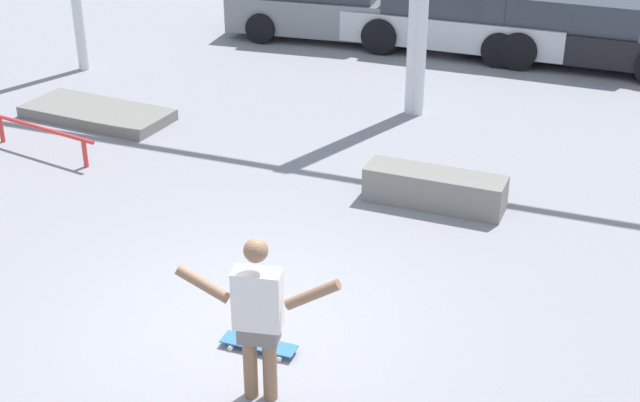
{
  "coord_description": "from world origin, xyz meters",
  "views": [
    {
      "loc": [
        3.57,
        -6.92,
        5.29
      ],
      "look_at": [
        0.28,
        1.57,
        0.75
      ],
      "focal_mm": 50.0,
      "sensor_mm": 36.0,
      "label": 1
    }
  ],
  "objects_px": {
    "skateboarder": "(258,314)",
    "grind_box": "(435,189)",
    "parked_car_black": "(580,30)",
    "parked_car_silver": "(457,17)",
    "parked_car_grey": "(331,4)",
    "grind_rail": "(40,132)",
    "skateboard": "(259,344)",
    "manual_pad": "(97,113)"
  },
  "relations": [
    {
      "from": "skateboard",
      "to": "grind_box",
      "type": "relative_size",
      "value": 0.42
    },
    {
      "from": "manual_pad",
      "to": "parked_car_grey",
      "type": "bearing_deg",
      "value": 72.34
    },
    {
      "from": "grind_box",
      "to": "parked_car_silver",
      "type": "bearing_deg",
      "value": 101.32
    },
    {
      "from": "parked_car_silver",
      "to": "parked_car_black",
      "type": "height_order",
      "value": "parked_car_black"
    },
    {
      "from": "grind_rail",
      "to": "grind_box",
      "type": "bearing_deg",
      "value": 4.52
    },
    {
      "from": "skateboarder",
      "to": "grind_box",
      "type": "xyz_separation_m",
      "value": [
        0.48,
        4.42,
        -0.68
      ]
    },
    {
      "from": "manual_pad",
      "to": "grind_rail",
      "type": "height_order",
      "value": "grind_rail"
    },
    {
      "from": "parked_car_grey",
      "to": "parked_car_silver",
      "type": "distance_m",
      "value": 2.65
    },
    {
      "from": "skateboarder",
      "to": "parked_car_black",
      "type": "height_order",
      "value": "skateboarder"
    },
    {
      "from": "grind_box",
      "to": "grind_rail",
      "type": "distance_m",
      "value": 5.87
    },
    {
      "from": "skateboarder",
      "to": "parked_car_silver",
      "type": "distance_m",
      "value": 11.48
    },
    {
      "from": "manual_pad",
      "to": "parked_car_grey",
      "type": "distance_m",
      "value": 6.2
    },
    {
      "from": "skateboarder",
      "to": "grind_box",
      "type": "relative_size",
      "value": 0.9
    },
    {
      "from": "skateboarder",
      "to": "parked_car_silver",
      "type": "bearing_deg",
      "value": 83.53
    },
    {
      "from": "parked_car_grey",
      "to": "parked_car_silver",
      "type": "relative_size",
      "value": 0.98
    },
    {
      "from": "grind_box",
      "to": "skateboarder",
      "type": "bearing_deg",
      "value": -96.2
    },
    {
      "from": "manual_pad",
      "to": "skateboard",
      "type": "bearing_deg",
      "value": -43.29
    },
    {
      "from": "grind_box",
      "to": "parked_car_black",
      "type": "height_order",
      "value": "parked_car_black"
    },
    {
      "from": "grind_box",
      "to": "parked_car_black",
      "type": "distance_m",
      "value": 7.03
    },
    {
      "from": "parked_car_black",
      "to": "manual_pad",
      "type": "bearing_deg",
      "value": -138.65
    },
    {
      "from": "skateboarder",
      "to": "parked_car_grey",
      "type": "relative_size",
      "value": 0.38
    },
    {
      "from": "skateboard",
      "to": "manual_pad",
      "type": "xyz_separation_m",
      "value": [
        -5.13,
        4.83,
        0.03
      ]
    },
    {
      "from": "manual_pad",
      "to": "grind_rail",
      "type": "relative_size",
      "value": 1.15
    },
    {
      "from": "parked_car_grey",
      "to": "parked_car_black",
      "type": "height_order",
      "value": "parked_car_grey"
    },
    {
      "from": "skateboarder",
      "to": "parked_car_grey",
      "type": "distance_m",
      "value": 11.92
    },
    {
      "from": "grind_rail",
      "to": "parked_car_silver",
      "type": "bearing_deg",
      "value": 59.29
    },
    {
      "from": "skateboard",
      "to": "parked_car_grey",
      "type": "height_order",
      "value": "parked_car_grey"
    },
    {
      "from": "manual_pad",
      "to": "grind_rail",
      "type": "distance_m",
      "value": 1.55
    },
    {
      "from": "skateboarder",
      "to": "grind_rail",
      "type": "bearing_deg",
      "value": 132.55
    },
    {
      "from": "manual_pad",
      "to": "parked_car_grey",
      "type": "height_order",
      "value": "parked_car_grey"
    },
    {
      "from": "skateboarder",
      "to": "skateboard",
      "type": "xyz_separation_m",
      "value": [
        -0.32,
        0.65,
        -0.85
      ]
    },
    {
      "from": "skateboarder",
      "to": "manual_pad",
      "type": "distance_m",
      "value": 7.78
    },
    {
      "from": "grind_box",
      "to": "skateboard",
      "type": "bearing_deg",
      "value": -102.05
    },
    {
      "from": "parked_car_black",
      "to": "grind_rail",
      "type": "bearing_deg",
      "value": -131.73
    },
    {
      "from": "parked_car_silver",
      "to": "grind_box",
      "type": "bearing_deg",
      "value": -78.56
    },
    {
      "from": "skateboard",
      "to": "parked_car_grey",
      "type": "relative_size",
      "value": 0.18
    },
    {
      "from": "manual_pad",
      "to": "parked_car_black",
      "type": "distance_m",
      "value": 9.11
    },
    {
      "from": "manual_pad",
      "to": "grind_box",
      "type": "bearing_deg",
      "value": -10.2
    },
    {
      "from": "grind_rail",
      "to": "parked_car_grey",
      "type": "bearing_deg",
      "value": 76.39
    },
    {
      "from": "grind_box",
      "to": "parked_car_silver",
      "type": "xyz_separation_m",
      "value": [
        -1.41,
        7.02,
        0.41
      ]
    },
    {
      "from": "manual_pad",
      "to": "parked_car_silver",
      "type": "xyz_separation_m",
      "value": [
        4.52,
        5.96,
        0.56
      ]
    },
    {
      "from": "grind_box",
      "to": "manual_pad",
      "type": "distance_m",
      "value": 6.03
    }
  ]
}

